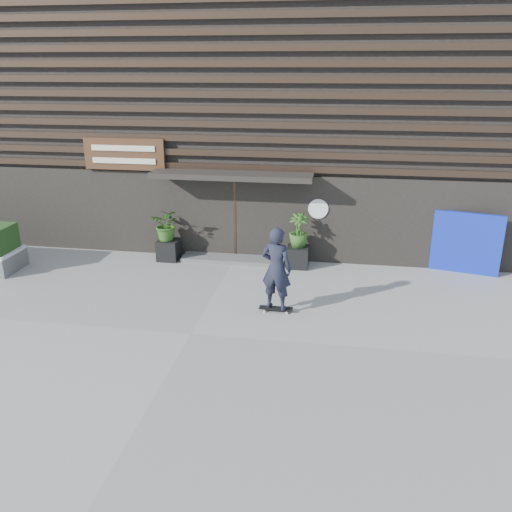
% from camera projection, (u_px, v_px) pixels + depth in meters
% --- Properties ---
extents(ground, '(80.00, 80.00, 0.00)m').
position_uv_depth(ground, '(191.00, 334.00, 11.39)').
color(ground, gray).
rests_on(ground, ground).
extents(entrance_step, '(3.00, 0.80, 0.12)m').
position_uv_depth(entrance_step, '(234.00, 259.00, 15.64)').
color(entrance_step, '#545351').
rests_on(entrance_step, ground).
extents(planter_pot_left, '(0.60, 0.60, 0.60)m').
position_uv_depth(planter_pot_left, '(169.00, 250.00, 15.66)').
color(planter_pot_left, black).
rests_on(planter_pot_left, ground).
extents(bamboo_left, '(0.86, 0.75, 0.96)m').
position_uv_depth(bamboo_left, '(167.00, 224.00, 15.40)').
color(bamboo_left, '#2D591E').
rests_on(bamboo_left, planter_pot_left).
extents(planter_pot_right, '(0.60, 0.60, 0.60)m').
position_uv_depth(planter_pot_right, '(298.00, 257.00, 15.09)').
color(planter_pot_right, black).
rests_on(planter_pot_right, ground).
extents(bamboo_right, '(0.54, 0.54, 0.96)m').
position_uv_depth(bamboo_right, '(299.00, 230.00, 14.83)').
color(bamboo_right, '#2D591E').
rests_on(bamboo_right, planter_pot_right).
extents(blue_tarp, '(1.79, 0.54, 1.70)m').
position_uv_depth(blue_tarp, '(466.00, 243.00, 14.50)').
color(blue_tarp, '#0D1FAA').
rests_on(blue_tarp, ground).
extents(building, '(18.00, 11.00, 8.00)m').
position_uv_depth(building, '(261.00, 107.00, 19.30)').
color(building, black).
rests_on(building, ground).
extents(skateboarder, '(0.80, 0.62, 2.05)m').
position_uv_depth(skateboarder, '(276.00, 269.00, 12.07)').
color(skateboarder, black).
rests_on(skateboarder, ground).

